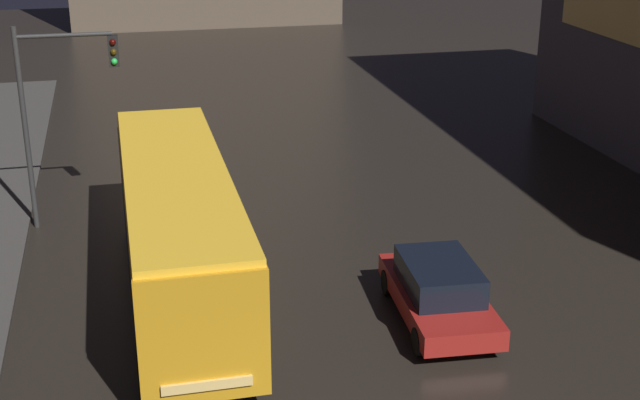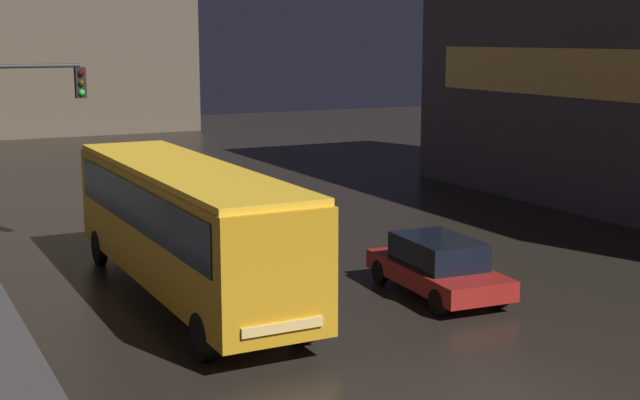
# 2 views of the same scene
# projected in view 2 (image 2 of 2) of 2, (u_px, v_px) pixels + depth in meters

# --- Properties ---
(building_far_backdrop) EXTENTS (18.07, 12.00, 18.27)m
(building_far_backdrop) POSITION_uv_depth(u_px,v_px,m) (48.00, 0.00, 62.72)
(building_far_backdrop) COLOR brown
(building_far_backdrop) RESTS_ON ground
(bus_near) EXTENTS (2.57, 11.65, 3.38)m
(bus_near) POSITION_uv_depth(u_px,v_px,m) (184.00, 217.00, 22.24)
(bus_near) COLOR orange
(bus_near) RESTS_ON ground
(car_taxi) EXTENTS (2.20, 4.56, 1.49)m
(car_taxi) POSITION_uv_depth(u_px,v_px,m) (438.00, 266.00, 22.76)
(car_taxi) COLOR maroon
(car_taxi) RESTS_ON ground
(traffic_light_main) EXTENTS (2.89, 0.35, 6.01)m
(traffic_light_main) POSITION_uv_depth(u_px,v_px,m) (23.00, 125.00, 25.49)
(traffic_light_main) COLOR #2D2D2D
(traffic_light_main) RESTS_ON ground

